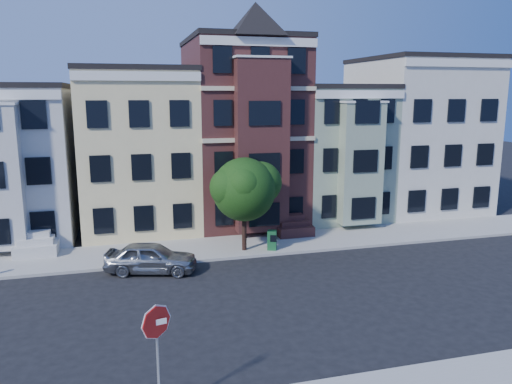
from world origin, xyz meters
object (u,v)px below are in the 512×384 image
object	(u,v)px
newspaper_box	(272,240)
stop_sign	(158,352)
street_tree	(244,194)
parked_car	(151,258)

from	to	relation	value
newspaper_box	stop_sign	world-z (taller)	stop_sign
street_tree	newspaper_box	size ratio (longest dim) A/B	5.82
street_tree	parked_car	size ratio (longest dim) A/B	1.43
street_tree	stop_sign	world-z (taller)	street_tree
parked_car	street_tree	bearing A→B (deg)	-54.42
parked_car	newspaper_box	xyz separation A→B (m)	(6.70, 1.48, -0.06)
newspaper_box	parked_car	bearing A→B (deg)	-145.06
street_tree	parked_car	bearing A→B (deg)	-160.50
parked_car	stop_sign	size ratio (longest dim) A/B	1.27
street_tree	newspaper_box	bearing A→B (deg)	-13.48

